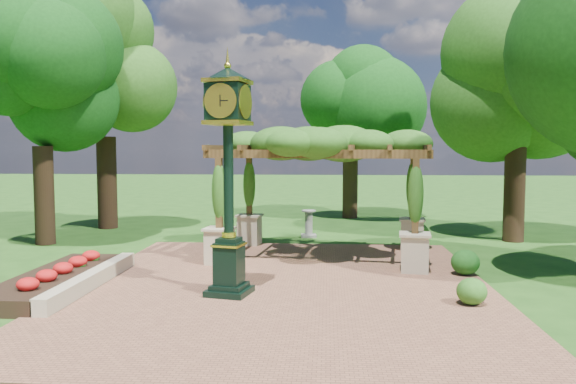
{
  "coord_description": "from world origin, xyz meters",
  "views": [
    {
      "loc": [
        1.05,
        -12.42,
        3.35
      ],
      "look_at": [
        0.0,
        2.5,
        2.2
      ],
      "focal_mm": 35.0,
      "sensor_mm": 36.0,
      "label": 1
    }
  ],
  "objects": [
    {
      "name": "tree_west_near",
      "position": [
        -8.86,
        6.52,
        6.09
      ],
      "size": [
        3.94,
        3.94,
        8.9
      ],
      "color": "#301E13",
      "rests_on": "ground"
    },
    {
      "name": "tree_west_far",
      "position": [
        -8.23,
        10.61,
        6.8
      ],
      "size": [
        4.12,
        4.12,
        9.97
      ],
      "color": "black",
      "rests_on": "ground"
    },
    {
      "name": "brick_plaza",
      "position": [
        0.0,
        1.0,
        0.02
      ],
      "size": [
        10.0,
        12.0,
        0.04
      ],
      "primitive_type": "cube",
      "color": "brown",
      "rests_on": "ground"
    },
    {
      "name": "flower_bed",
      "position": [
        -5.5,
        0.5,
        0.18
      ],
      "size": [
        1.5,
        5.0,
        0.36
      ],
      "primitive_type": "cube",
      "color": "red",
      "rests_on": "ground"
    },
    {
      "name": "sundial",
      "position": [
        0.35,
        8.77,
        0.45
      ],
      "size": [
        0.62,
        0.62,
        1.03
      ],
      "rotation": [
        0.0,
        0.0,
        0.09
      ],
      "color": "gray",
      "rests_on": "ground"
    },
    {
      "name": "border_wall",
      "position": [
        -4.6,
        0.5,
        0.2
      ],
      "size": [
        0.35,
        5.0,
        0.4
      ],
      "primitive_type": "cube",
      "color": "#C6B793",
      "rests_on": "ground"
    },
    {
      "name": "tree_north",
      "position": [
        2.16,
        14.87,
        5.3
      ],
      "size": [
        4.52,
        4.52,
        7.74
      ],
      "color": "#382716",
      "rests_on": "ground"
    },
    {
      "name": "shrub_front",
      "position": [
        4.13,
        -0.45,
        0.33
      ],
      "size": [
        0.81,
        0.81,
        0.57
      ],
      "primitive_type": "ellipsoid",
      "rotation": [
        0.0,
        0.0,
        -0.32
      ],
      "color": "#2A5F1B",
      "rests_on": "brick_plaza"
    },
    {
      "name": "ground",
      "position": [
        0.0,
        0.0,
        0.0
      ],
      "size": [
        120.0,
        120.0,
        0.0
      ],
      "primitive_type": "plane",
      "color": "#1E4714",
      "rests_on": "ground"
    },
    {
      "name": "pergola",
      "position": [
        0.89,
        4.73,
        3.29
      ],
      "size": [
        6.83,
        4.77,
        4.02
      ],
      "rotation": [
        0.0,
        0.0,
        -0.13
      ],
      "color": "beige",
      "rests_on": "brick_plaza"
    },
    {
      "name": "pedestal_clock",
      "position": [
        -1.17,
        0.04,
        3.12
      ],
      "size": [
        1.23,
        1.23,
        5.23
      ],
      "rotation": [
        0.0,
        0.0,
        -0.22
      ],
      "color": "black",
      "rests_on": "brick_plaza"
    },
    {
      "name": "tree_east_far",
      "position": [
        7.8,
        8.3,
        6.34
      ],
      "size": [
        5.46,
        5.46,
        9.21
      ],
      "color": "#321F13",
      "rests_on": "ground"
    },
    {
      "name": "shrub_mid",
      "position": [
        4.69,
        2.44,
        0.37
      ],
      "size": [
        0.92,
        0.92,
        0.67
      ],
      "primitive_type": "ellipsoid",
      "rotation": [
        0.0,
        0.0,
        0.29
      ],
      "color": "#1A4F16",
      "rests_on": "brick_plaza"
    },
    {
      "name": "shrub_back",
      "position": [
        4.07,
        6.78,
        0.45
      ],
      "size": [
        1.16,
        1.16,
        0.83
      ],
      "primitive_type": "ellipsoid",
      "rotation": [
        0.0,
        0.0,
        -0.31
      ],
      "color": "#30631C",
      "rests_on": "brick_plaza"
    }
  ]
}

